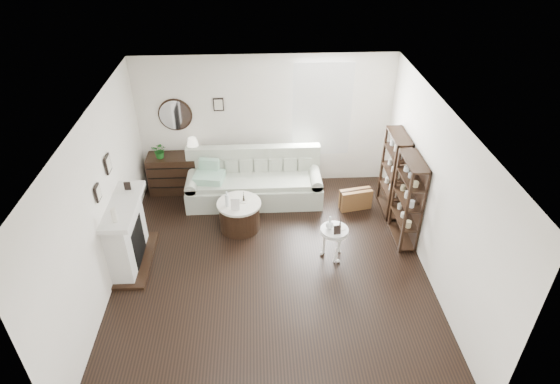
{
  "coord_description": "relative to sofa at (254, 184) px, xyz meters",
  "views": [
    {
      "loc": [
        -0.17,
        -5.74,
        5.27
      ],
      "look_at": [
        0.18,
        0.8,
        0.96
      ],
      "focal_mm": 30.0,
      "sensor_mm": 36.0,
      "label": 1
    }
  ],
  "objects": [
    {
      "name": "room",
      "position": [
        0.99,
        0.62,
        1.26
      ],
      "size": [
        5.5,
        5.5,
        5.5
      ],
      "color": "black",
      "rests_on": "ground"
    },
    {
      "name": "card_frame_drum",
      "position": [
        -0.33,
        -1.16,
        0.32
      ],
      "size": [
        0.16,
        0.07,
        0.21
      ],
      "primitive_type": "cube",
      "rotation": [
        -0.21,
        0.0,
        -0.07
      ],
      "color": "silver",
      "rests_on": "drum_table"
    },
    {
      "name": "fireplace",
      "position": [
        -2.05,
        -1.78,
        0.2
      ],
      "size": [
        0.5,
        1.4,
        1.84
      ],
      "color": "silver",
      "rests_on": "ground"
    },
    {
      "name": "card_frame_ped",
      "position": [
        1.33,
        -1.96,
        0.31
      ],
      "size": [
        0.12,
        0.07,
        0.16
      ],
      "primitive_type": "cube",
      "rotation": [
        -0.21,
        0.0,
        0.16
      ],
      "color": "black",
      "rests_on": "pedestal_table"
    },
    {
      "name": "eiffel_ped",
      "position": [
        1.4,
        -1.8,
        0.32
      ],
      "size": [
        0.11,
        0.11,
        0.17
      ],
      "primitive_type": null,
      "rotation": [
        0.0,
        0.0,
        -0.11
      ],
      "color": "black",
      "rests_on": "pedestal_table"
    },
    {
      "name": "shelf_unit_near",
      "position": [
        2.59,
        -1.43,
        0.47
      ],
      "size": [
        0.3,
        0.8,
        1.6
      ],
      "color": "black",
      "rests_on": "ground"
    },
    {
      "name": "drum_table",
      "position": [
        -0.27,
        -0.96,
        -0.06
      ],
      "size": [
        0.79,
        0.79,
        0.55
      ],
      "rotation": [
        0.0,
        0.0,
        0.34
      ],
      "color": "black",
      "rests_on": "ground"
    },
    {
      "name": "flask_ped",
      "position": [
        1.22,
        -1.81,
        0.35
      ],
      "size": [
        0.13,
        0.13,
        0.24
      ],
      "primitive_type": null,
      "color": "silver",
      "rests_on": "pedestal_table"
    },
    {
      "name": "bottle_drum",
      "position": [
        -0.47,
        -1.05,
        0.36
      ],
      "size": [
        0.07,
        0.07,
        0.3
      ],
      "primitive_type": "cylinder",
      "color": "silver",
      "rests_on": "drum_table"
    },
    {
      "name": "eiffel_drum",
      "position": [
        -0.19,
        -0.91,
        0.3
      ],
      "size": [
        0.11,
        0.11,
        0.17
      ],
      "primitive_type": null,
      "rotation": [
        0.0,
        0.0,
        0.16
      ],
      "color": "black",
      "rests_on": "drum_table"
    },
    {
      "name": "dresser",
      "position": [
        -1.52,
        0.39,
        0.06
      ],
      "size": [
        1.18,
        0.51,
        0.79
      ],
      "color": "black",
      "rests_on": "ground"
    },
    {
      "name": "pedestal_table",
      "position": [
        1.31,
        -1.83,
        0.18
      ],
      "size": [
        0.47,
        0.47,
        0.57
      ],
      "rotation": [
        0.0,
        0.0,
        0.37
      ],
      "color": "white",
      "rests_on": "ground"
    },
    {
      "name": "table_lamp",
      "position": [
        -1.18,
        0.39,
        0.64
      ],
      "size": [
        0.26,
        0.26,
        0.38
      ],
      "primitive_type": null,
      "rotation": [
        0.0,
        0.0,
        0.09
      ],
      "color": "beige",
      "rests_on": "dresser"
    },
    {
      "name": "sofa",
      "position": [
        0.0,
        0.0,
        0.0
      ],
      "size": [
        2.62,
        0.91,
        1.02
      ],
      "color": "#A4AB99",
      "rests_on": "ground"
    },
    {
      "name": "quilt",
      "position": [
        -0.86,
        -0.13,
        0.26
      ],
      "size": [
        0.62,
        0.54,
        0.14
      ],
      "primitive_type": "cube",
      "rotation": [
        0.0,
        0.0,
        -0.18
      ],
      "color": "teal",
      "rests_on": "sofa"
    },
    {
      "name": "shelf_unit_far",
      "position": [
        2.59,
        -0.53,
        0.47
      ],
      "size": [
        0.3,
        0.8,
        1.6
      ],
      "color": "black",
      "rests_on": "ground"
    },
    {
      "name": "suitcase",
      "position": [
        1.94,
        -0.46,
        -0.13
      ],
      "size": [
        0.64,
        0.32,
        0.41
      ],
      "primitive_type": "cube",
      "rotation": [
        0.0,
        0.0,
        0.19
      ],
      "color": "brown",
      "rests_on": "ground"
    },
    {
      "name": "potted_plant",
      "position": [
        -1.82,
        0.34,
        0.61
      ],
      "size": [
        0.33,
        0.3,
        0.32
      ],
      "primitive_type": "imported",
      "rotation": [
        0.0,
        0.0,
        -0.16
      ],
      "color": "#19571B",
      "rests_on": "dresser"
    }
  ]
}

